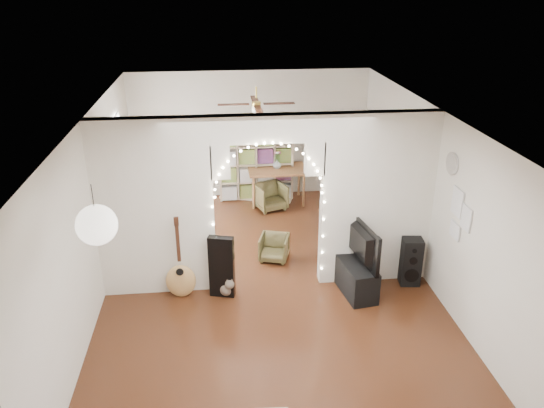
{
  "coord_description": "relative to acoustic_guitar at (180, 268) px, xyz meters",
  "views": [
    {
      "loc": [
        -0.71,
        -7.16,
        4.46
      ],
      "look_at": [
        0.09,
        0.3,
        1.22
      ],
      "focal_mm": 35.0,
      "sensor_mm": 36.0,
      "label": 1
    }
  ],
  "objects": [
    {
      "name": "wall_right",
      "position": [
        3.84,
        0.25,
        0.86
      ],
      "size": [
        0.02,
        7.5,
        2.7
      ],
      "primitive_type": "cube",
      "color": "silver",
      "rests_on": "floor"
    },
    {
      "name": "tv",
      "position": [
        2.62,
        -0.1,
        0.32
      ],
      "size": [
        0.31,
        1.08,
        0.62
      ],
      "primitive_type": "imported",
      "rotation": [
        0.0,
        0.0,
        1.73
      ],
      "color": "black",
      "rests_on": "media_console"
    },
    {
      "name": "guitar_case",
      "position": [
        0.61,
        -0.03,
        0.0
      ],
      "size": [
        0.39,
        0.22,
        0.98
      ],
      "primitive_type": "cube",
      "rotation": [
        0.0,
        0.0,
        -0.26
      ],
      "color": "black",
      "rests_on": "floor"
    },
    {
      "name": "media_console",
      "position": [
        2.62,
        -0.1,
        -0.24
      ],
      "size": [
        0.55,
        1.05,
        0.5
      ],
      "primitive_type": "cube",
      "rotation": [
        0.0,
        0.0,
        0.15
      ],
      "color": "black",
      "rests_on": "floor"
    },
    {
      "name": "floor_speaker",
      "position": [
        3.54,
        -0.0,
        -0.1
      ],
      "size": [
        0.33,
        0.3,
        0.77
      ],
      "rotation": [
        0.0,
        0.0,
        -0.12
      ],
      "color": "black",
      "rests_on": "floor"
    },
    {
      "name": "picture_frames",
      "position": [
        3.82,
        -0.75,
        1.01
      ],
      "size": [
        0.02,
        0.5,
        0.7
      ],
      "primitive_type": null,
      "color": "white",
      "rests_on": "wall_right"
    },
    {
      "name": "dining_chair_right",
      "position": [
        1.51,
        0.99,
        -0.27
      ],
      "size": [
        0.58,
        0.59,
        0.44
      ],
      "primitive_type": "imported",
      "rotation": [
        0.0,
        0.0,
        -0.29
      ],
      "color": "brown",
      "rests_on": "floor"
    },
    {
      "name": "dining_chair_left",
      "position": [
        1.67,
        3.13,
        -0.22
      ],
      "size": [
        0.74,
        0.75,
        0.54
      ],
      "primitive_type": "imported",
      "rotation": [
        0.0,
        0.0,
        0.35
      ],
      "color": "brown",
      "rests_on": "floor"
    },
    {
      "name": "tabby_cat",
      "position": [
        0.67,
        -0.02,
        -0.35
      ],
      "size": [
        0.33,
        0.5,
        0.34
      ],
      "rotation": [
        0.0,
        0.0,
        0.38
      ],
      "color": "brown",
      "rests_on": "floor"
    },
    {
      "name": "ceiling",
      "position": [
        1.34,
        0.25,
        2.21
      ],
      "size": [
        5.0,
        7.5,
        0.02
      ],
      "primitive_type": "cube",
      "color": "white",
      "rests_on": "wall_back"
    },
    {
      "name": "bookcase",
      "position": [
        1.43,
        3.75,
        0.31
      ],
      "size": [
        1.61,
        0.83,
        1.6
      ],
      "primitive_type": "cube",
      "rotation": [
        0.0,
        0.0,
        -0.29
      ],
      "color": "beige",
      "rests_on": "floor"
    },
    {
      "name": "floor",
      "position": [
        1.34,
        0.25,
        -0.49
      ],
      "size": [
        7.5,
        7.5,
        0.0
      ],
      "primitive_type": "plane",
      "color": "black",
      "rests_on": "ground"
    },
    {
      "name": "divider_wall",
      "position": [
        1.34,
        0.25,
        0.94
      ],
      "size": [
        5.0,
        0.2,
        2.7
      ],
      "color": "silver",
      "rests_on": "floor"
    },
    {
      "name": "dining_table",
      "position": [
        1.85,
        3.48,
        0.19
      ],
      "size": [
        1.2,
        0.8,
        0.76
      ],
      "rotation": [
        0.0,
        0.0,
        0.0
      ],
      "color": "brown",
      "rests_on": "floor"
    },
    {
      "name": "paper_lantern",
      "position": [
        -0.56,
        -2.15,
        1.76
      ],
      "size": [
        0.4,
        0.4,
        0.4
      ],
      "primitive_type": "sphere",
      "color": "white",
      "rests_on": "ceiling"
    },
    {
      "name": "ceiling_fan",
      "position": [
        1.34,
        2.25,
        1.91
      ],
      "size": [
        1.1,
        1.1,
        0.3
      ],
      "primitive_type": null,
      "color": "gold",
      "rests_on": "ceiling"
    },
    {
      "name": "wall_back",
      "position": [
        1.34,
        4.0,
        0.86
      ],
      "size": [
        5.0,
        0.02,
        2.7
      ],
      "primitive_type": "cube",
      "color": "silver",
      "rests_on": "floor"
    },
    {
      "name": "wall_clock",
      "position": [
        3.82,
        -0.35,
        1.61
      ],
      "size": [
        0.03,
        0.31,
        0.31
      ],
      "primitive_type": "cylinder",
      "rotation": [
        0.0,
        1.57,
        0.0
      ],
      "color": "white",
      "rests_on": "wall_right"
    },
    {
      "name": "acoustic_guitar",
      "position": [
        0.0,
        0.0,
        0.0
      ],
      "size": [
        0.45,
        0.17,
        1.12
      ],
      "rotation": [
        0.0,
        0.0,
        -0.03
      ],
      "color": "#BB814B",
      "rests_on": "floor"
    },
    {
      "name": "window",
      "position": [
        -1.13,
        2.05,
        1.01
      ],
      "size": [
        0.04,
        1.2,
        1.4
      ],
      "primitive_type": "cube",
      "color": "white",
      "rests_on": "wall_left"
    },
    {
      "name": "wall_front",
      "position": [
        1.34,
        -3.5,
        0.86
      ],
      "size": [
        5.0,
        0.02,
        2.7
      ],
      "primitive_type": "cube",
      "color": "silver",
      "rests_on": "floor"
    },
    {
      "name": "flower_vase",
      "position": [
        1.85,
        3.48,
        0.36
      ],
      "size": [
        0.18,
        0.18,
        0.19
      ],
      "primitive_type": "imported",
      "rotation": [
        0.0,
        0.0,
        0.0
      ],
      "color": "silver",
      "rests_on": "dining_table"
    },
    {
      "name": "fairy_lights",
      "position": [
        1.34,
        0.12,
        1.06
      ],
      "size": [
        1.64,
        0.04,
        1.6
      ],
      "primitive_type": null,
      "color": "#FFEABF",
      "rests_on": "divider_wall"
    },
    {
      "name": "wall_left",
      "position": [
        -1.16,
        0.25,
        0.86
      ],
      "size": [
        0.02,
        7.5,
        2.7
      ],
      "primitive_type": "cube",
      "color": "silver",
      "rests_on": "floor"
    }
  ]
}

